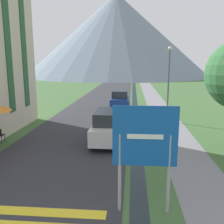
# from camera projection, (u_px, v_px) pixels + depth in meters

# --- Properties ---
(ground_plane) EXTENTS (160.00, 160.00, 0.00)m
(ground_plane) POSITION_uv_depth(u_px,v_px,m) (122.00, 111.00, 23.43)
(ground_plane) COLOR #3D6033
(road) EXTENTS (6.40, 60.00, 0.01)m
(road) POSITION_uv_depth(u_px,v_px,m) (107.00, 96.00, 33.41)
(road) COLOR #2D2D33
(road) RESTS_ON ground_plane
(footpath) EXTENTS (2.20, 60.00, 0.01)m
(footpath) POSITION_uv_depth(u_px,v_px,m) (153.00, 97.00, 32.91)
(footpath) COLOR slate
(footpath) RESTS_ON ground_plane
(drainage_channel) EXTENTS (0.60, 60.00, 0.00)m
(drainage_channel) POSITION_uv_depth(u_px,v_px,m) (134.00, 97.00, 33.11)
(drainage_channel) COLOR black
(drainage_channel) RESTS_ON ground_plane
(mountain_distant) EXTENTS (59.23, 59.23, 26.19)m
(mountain_distant) POSITION_uv_depth(u_px,v_px,m) (116.00, 36.00, 81.65)
(mountain_distant) COLOR slate
(mountain_distant) RESTS_ON ground_plane
(road_sign) EXTENTS (1.88, 0.11, 3.27)m
(road_sign) POSITION_uv_depth(u_px,v_px,m) (145.00, 145.00, 7.19)
(road_sign) COLOR #9E9EA3
(road_sign) RESTS_ON ground_plane
(parked_car_near) EXTENTS (1.74, 4.43, 1.82)m
(parked_car_near) POSITION_uv_depth(u_px,v_px,m) (108.00, 126.00, 14.17)
(parked_car_near) COLOR silver
(parked_car_near) RESTS_ON ground_plane
(parked_car_far) EXTENTS (1.80, 3.90, 1.82)m
(parked_car_far) POSITION_uv_depth(u_px,v_px,m) (120.00, 100.00, 24.21)
(parked_car_far) COLOR navy
(parked_car_far) RESTS_ON ground_plane
(streetlamp) EXTENTS (0.28, 0.28, 5.61)m
(streetlamp) POSITION_uv_depth(u_px,v_px,m) (169.00, 78.00, 18.55)
(streetlamp) COLOR #515156
(streetlamp) RESTS_ON ground_plane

